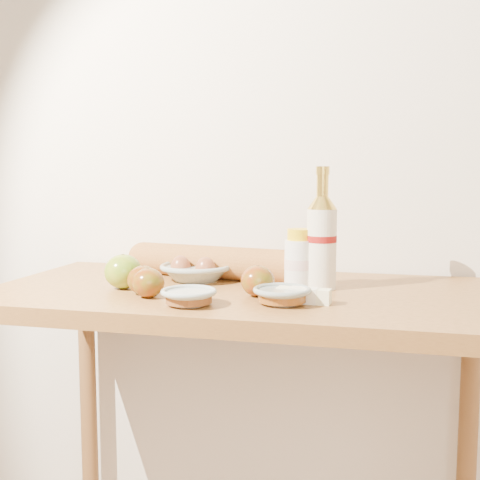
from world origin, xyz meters
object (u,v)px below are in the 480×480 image
table (243,339)px  bourbon_bottle (322,240)px  cream_bottle (299,260)px  egg_bowl (197,270)px  baguette (213,262)px

table → bourbon_bottle: size_ratio=4.15×
cream_bottle → egg_bowl: 0.27m
table → bourbon_bottle: bearing=14.6°
table → bourbon_bottle: bourbon_bottle is taller
table → bourbon_bottle: (0.18, 0.05, 0.24)m
bourbon_bottle → table: bearing=-179.8°
cream_bottle → egg_bowl: size_ratio=0.68×
bourbon_bottle → cream_bottle: bearing=162.6°
bourbon_bottle → baguette: (-0.29, 0.08, -0.08)m
cream_bottle → baguette: (-0.24, 0.07, -0.02)m
table → bourbon_bottle: 0.30m
bourbon_bottle → baguette: bearing=151.0°
bourbon_bottle → cream_bottle: 0.07m
baguette → bourbon_bottle: bearing=-4.8°
cream_bottle → egg_bowl: (-0.27, 0.03, -0.04)m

